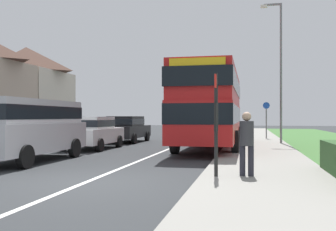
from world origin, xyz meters
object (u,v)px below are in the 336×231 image
object	(u,v)px
bus_stop_sign	(216,117)
cycle_route_sign	(266,119)
parked_car_white	(92,131)
street_lamp_mid	(279,64)
pedestrian_at_stop	(247,141)
parked_car_black	(127,128)
parked_van_silver	(28,125)
double_decker_bus	(211,105)

from	to	relation	value
bus_stop_sign	cycle_route_sign	world-z (taller)	bus_stop_sign
parked_car_white	street_lamp_mid	size ratio (longest dim) A/B	0.53
parked_car_white	cycle_route_sign	xyz separation A→B (m)	(8.47, 8.89, 0.56)
bus_stop_sign	pedestrian_at_stop	bearing A→B (deg)	16.80
parked_car_black	cycle_route_sign	distance (m)	9.24
parked_car_white	cycle_route_sign	size ratio (longest dim) A/B	1.62
pedestrian_at_stop	bus_stop_sign	world-z (taller)	bus_stop_sign
cycle_route_sign	street_lamp_mid	bearing A→B (deg)	-83.80
parked_van_silver	street_lamp_mid	size ratio (longest dim) A/B	0.68
street_lamp_mid	double_decker_bus	bearing A→B (deg)	-139.90
parked_car_white	parked_van_silver	bearing A→B (deg)	-91.30
double_decker_bus	parked_car_white	bearing A→B (deg)	-163.99
bus_stop_sign	street_lamp_mid	distance (m)	12.81
parked_car_black	bus_stop_sign	xyz separation A→B (m)	(6.50, -12.87, 0.66)
double_decker_bus	cycle_route_sign	world-z (taller)	double_decker_bus
parked_car_black	cycle_route_sign	bearing A→B (deg)	24.46
parked_van_silver	cycle_route_sign	world-z (taller)	cycle_route_sign
bus_stop_sign	street_lamp_mid	xyz separation A→B (m)	(2.38, 12.25, 2.88)
cycle_route_sign	parked_car_black	bearing A→B (deg)	-155.54
parked_van_silver	pedestrian_at_stop	xyz separation A→B (m)	(7.40, -2.39, -0.30)
parked_car_white	pedestrian_at_stop	distance (m)	10.51
double_decker_bus	bus_stop_sign	distance (m)	9.46
parked_van_silver	street_lamp_mid	world-z (taller)	street_lamp_mid
parked_van_silver	pedestrian_at_stop	size ratio (longest dim) A/B	3.14
parked_car_black	bus_stop_sign	distance (m)	14.43
parked_car_white	parked_car_black	size ratio (longest dim) A/B	0.89
parked_van_silver	cycle_route_sign	size ratio (longest dim) A/B	2.08
parked_car_white	bus_stop_sign	bearing A→B (deg)	-49.88
parked_van_silver	bus_stop_sign	distance (m)	7.18
parked_car_black	street_lamp_mid	bearing A→B (deg)	-4.00
pedestrian_at_stop	cycle_route_sign	size ratio (longest dim) A/B	0.66
parked_car_white	bus_stop_sign	xyz separation A→B (m)	(6.57, -7.79, 0.68)
parked_car_white	pedestrian_at_stop	size ratio (longest dim) A/B	2.44
parked_car_black	bus_stop_sign	world-z (taller)	bus_stop_sign
double_decker_bus	parked_car_black	size ratio (longest dim) A/B	2.32
parked_van_silver	bus_stop_sign	bearing A→B (deg)	-21.29
double_decker_bus	parked_car_black	distance (m)	6.61
parked_van_silver	pedestrian_at_stop	bearing A→B (deg)	-17.87
pedestrian_at_stop	street_lamp_mid	distance (m)	12.62
bus_stop_sign	parked_van_silver	bearing A→B (deg)	158.71
parked_car_white	bus_stop_sign	world-z (taller)	bus_stop_sign
double_decker_bus	parked_van_silver	distance (m)	8.88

